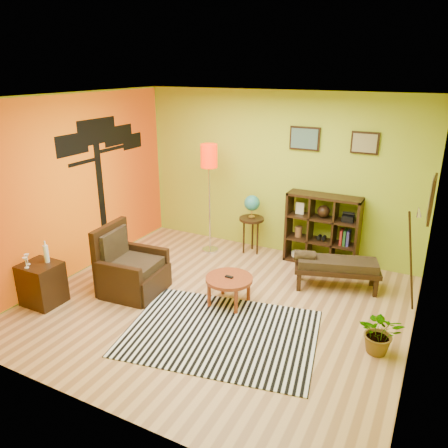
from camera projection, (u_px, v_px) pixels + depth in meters
The scene contains 11 objects.
ground at pixel (217, 305), 6.11m from camera, with size 5.00×5.00×0.00m, color tan.
room_shell at pixel (210, 179), 5.55m from camera, with size 5.04×4.54×2.82m.
zebra_rug at pixel (221, 333), 5.48m from camera, with size 2.35×1.72×0.01m, color white.
coffee_table at pixel (229, 281), 6.05m from camera, with size 0.66×0.66×0.42m.
armchair at pixel (130, 272), 6.42m from camera, with size 0.90×0.90×1.01m.
side_cabinet at pixel (42, 283), 6.08m from camera, with size 0.51×0.46×0.92m.
floor_lamp at pixel (209, 166), 7.39m from camera, with size 0.29×0.29×1.93m.
globe_table at pixel (252, 210), 7.59m from camera, with size 0.43×0.43×1.06m.
cube_shelf at pixel (323, 230), 7.21m from camera, with size 1.20×0.35×1.20m.
bench at pixel (335, 266), 6.48m from camera, with size 1.31×0.79×0.57m.
potted_plant at pixel (380, 337), 5.04m from camera, with size 0.49×0.54×0.42m, color #26661E.
Camera 1 is at (2.54, -4.71, 3.16)m, focal length 35.00 mm.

